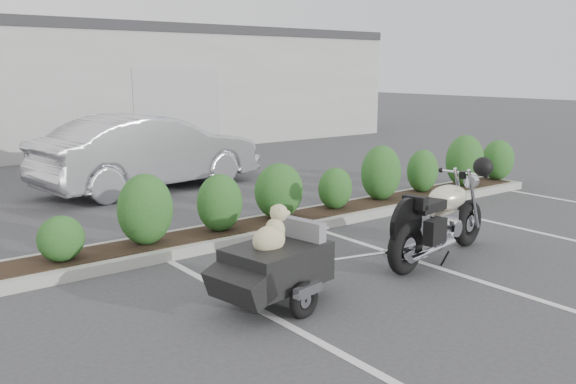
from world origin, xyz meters
TOP-DOWN VIEW (x-y plane):
  - ground at (0.00, 0.00)m, footprint 90.00×90.00m
  - planter_kerb at (1.00, 2.20)m, footprint 12.00×1.00m
  - building at (0.00, 17.00)m, footprint 26.00×10.00m
  - motorcycle at (1.52, -0.46)m, footprint 2.42×0.99m
  - pet_trailer at (-1.27, -0.44)m, footprint 1.97×1.12m
  - sedan at (0.53, 6.66)m, footprint 5.14×2.40m
  - dumpster at (1.06, 7.89)m, footprint 2.01×1.66m

SIDE VIEW (x-z plane):
  - ground at x=0.00m, z-range 0.00..0.00m
  - planter_kerb at x=1.00m, z-range 0.00..0.15m
  - pet_trailer at x=-1.27m, z-range -0.09..1.07m
  - motorcycle at x=1.52m, z-range -0.14..1.26m
  - dumpster at x=1.06m, z-range 0.01..1.14m
  - sedan at x=0.53m, z-range 0.00..1.63m
  - building at x=0.00m, z-range 0.00..4.00m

